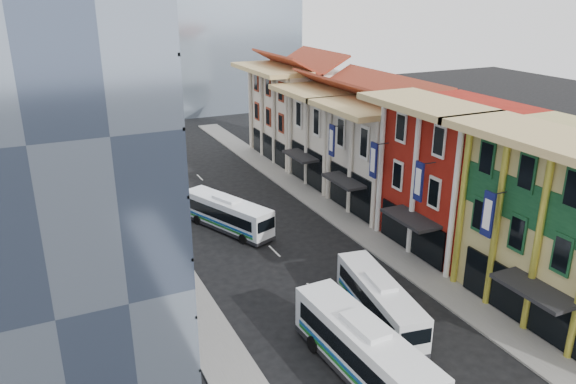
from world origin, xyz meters
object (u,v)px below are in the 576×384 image
bus_left_far (227,213)px  bus_left_near (364,350)px  bus_right (380,300)px  office_tower (19,90)px

bus_left_far → bus_left_near: bearing=-112.2°
bus_left_near → bus_right: bearing=44.8°
office_tower → bus_right: bearing=-25.9°
office_tower → bus_right: 25.05m
bus_left_near → bus_right: (4.00, 4.35, -0.25)m
bus_left_far → bus_right: bus_left_far is taller
office_tower → bus_left_near: office_tower is taller
bus_left_far → bus_right: size_ratio=1.03×
office_tower → bus_left_far: bearing=30.4°
office_tower → bus_left_far: 21.97m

